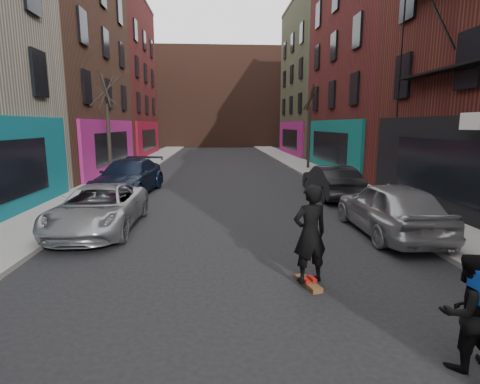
{
  "coord_description": "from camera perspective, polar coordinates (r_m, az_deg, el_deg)",
  "views": [
    {
      "loc": [
        -0.47,
        -2.68,
        3.2
      ],
      "look_at": [
        0.1,
        6.17,
        1.6
      ],
      "focal_mm": 28.0,
      "sensor_mm": 36.0,
      "label": 1
    }
  ],
  "objects": [
    {
      "name": "skateboarder",
      "position": [
        7.52,
        10.61,
        -6.29
      ],
      "size": [
        0.81,
        0.64,
        1.97
      ],
      "primitive_type": "imported",
      "rotation": [
        0.0,
        0.0,
        3.4
      ],
      "color": "black",
      "rests_on": "skateboard"
    },
    {
      "name": "sidewalk_left",
      "position": [
        33.33,
        -13.7,
        4.54
      ],
      "size": [
        2.5,
        84.0,
        0.13
      ],
      "primitive_type": "cube",
      "color": "gray",
      "rests_on": "ground"
    },
    {
      "name": "tree_left_far",
      "position": [
        21.46,
        -19.49,
        10.13
      ],
      "size": [
        2.0,
        2.0,
        6.5
      ],
      "primitive_type": null,
      "color": "black",
      "rests_on": "sidewalk_left"
    },
    {
      "name": "skateboard",
      "position": [
        7.87,
        10.36,
        -13.54
      ],
      "size": [
        0.41,
        0.83,
        0.1
      ],
      "primitive_type": "cube",
      "rotation": [
        0.0,
        0.0,
        0.25
      ],
      "color": "brown",
      "rests_on": "ground"
    },
    {
      "name": "parked_left_end",
      "position": [
        18.15,
        -16.61,
        2.2
      ],
      "size": [
        2.85,
        5.74,
        1.6
      ],
      "primitive_type": "imported",
      "rotation": [
        0.0,
        0.0,
        -0.11
      ],
      "color": "black",
      "rests_on": "ground"
    },
    {
      "name": "tree_right_far",
      "position": [
        27.5,
        10.54,
        10.75
      ],
      "size": [
        2.0,
        2.0,
        6.8
      ],
      "primitive_type": null,
      "color": "black",
      "rests_on": "sidewalk_right"
    },
    {
      "name": "building_far",
      "position": [
        58.8,
        -3.32,
        13.92
      ],
      "size": [
        40.0,
        10.0,
        14.0
      ],
      "primitive_type": "cube",
      "color": "#47281E",
      "rests_on": "ground"
    },
    {
      "name": "sidewalk_right",
      "position": [
        33.51,
        7.93,
        4.76
      ],
      "size": [
        2.5,
        84.0,
        0.13
      ],
      "primitive_type": "cube",
      "color": "gray",
      "rests_on": "ground"
    },
    {
      "name": "parked_right_end",
      "position": [
        17.03,
        13.69,
        1.56
      ],
      "size": [
        1.6,
        4.4,
        1.44
      ],
      "primitive_type": "imported",
      "rotation": [
        0.0,
        0.0,
        3.16
      ],
      "color": "black",
      "rests_on": "ground"
    },
    {
      "name": "parked_left_far",
      "position": [
        12.24,
        -20.7,
        -2.31
      ],
      "size": [
        2.27,
        4.91,
        1.36
      ],
      "primitive_type": "imported",
      "rotation": [
        0.0,
        0.0,
        -0.0
      ],
      "color": "#95979D",
      "rests_on": "ground"
    },
    {
      "name": "parked_right_far",
      "position": [
        11.79,
        21.88,
        -2.26
      ],
      "size": [
        1.93,
        4.71,
        1.6
      ],
      "primitive_type": "imported",
      "rotation": [
        0.0,
        0.0,
        3.13
      ],
      "color": "#94969C",
      "rests_on": "ground"
    },
    {
      "name": "pedestrian",
      "position": [
        5.93,
        31.2,
        -15.22
      ],
      "size": [
        0.85,
        0.71,
        1.58
      ],
      "rotation": [
        0.0,
        0.0,
        3.3
      ],
      "color": "black",
      "rests_on": "ground"
    }
  ]
}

